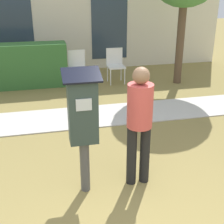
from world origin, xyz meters
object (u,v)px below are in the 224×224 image
at_px(parking_meter, 83,117).
at_px(outdoor_chair_middle, 77,65).
at_px(outdoor_chair_left, 37,63).
at_px(outdoor_chair_right, 115,63).
at_px(person_standing, 140,118).

height_order(parking_meter, outdoor_chair_middle, parking_meter).
relative_size(parking_meter, outdoor_chair_left, 1.77).
height_order(parking_meter, outdoor_chair_right, parking_meter).
distance_m(person_standing, outdoor_chair_right, 4.64).
distance_m(parking_meter, outdoor_chair_middle, 4.58).
height_order(outdoor_chair_left, outdoor_chair_middle, same).
relative_size(person_standing, outdoor_chair_middle, 1.76).
bearing_deg(person_standing, parking_meter, 142.56).
height_order(outdoor_chair_left, outdoor_chair_right, same).
bearing_deg(outdoor_chair_right, outdoor_chair_middle, -161.32).
distance_m(parking_meter, outdoor_chair_right, 4.84).
relative_size(outdoor_chair_middle, outdoor_chair_right, 1.00).
relative_size(person_standing, outdoor_chair_left, 1.76).
height_order(person_standing, outdoor_chair_left, person_standing).
xyz_separation_m(person_standing, outdoor_chair_middle, (-0.23, 4.52, -0.40)).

